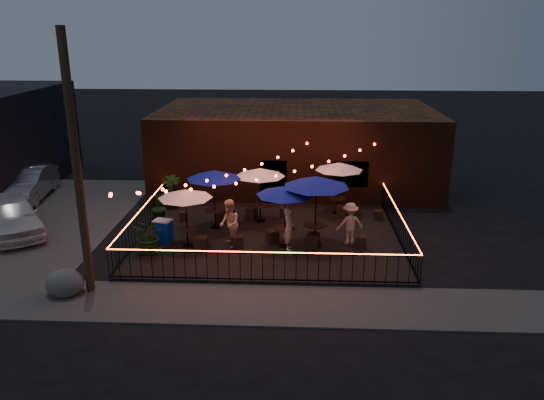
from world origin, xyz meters
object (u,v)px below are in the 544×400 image
Objects in this scene: cooler at (163,231)px; boulder at (65,283)px; cafe_table_0 at (185,194)px; cafe_table_2 at (285,191)px; cafe_table_4 at (316,182)px; cafe_table_1 at (214,175)px; cafe_table_3 at (260,173)px; utility_pole at (77,168)px; cafe_table_5 at (339,167)px.

cooler is 4.59m from boulder.
boulder is (-3.09, -3.72, -1.76)m from cafe_table_0.
cafe_table_4 is (1.13, 0.16, 0.30)m from cafe_table_2.
cooler is at bearing -137.26° from cafe_table_1.
boulder is (-2.10, -4.07, -0.20)m from cooler.
cooler is (-4.61, 0.21, -1.69)m from cafe_table_2.
cafe_table_4 is at bearing -22.46° from cafe_table_1.
cafe_table_0 is 2.53× the size of cooler.
cafe_table_3 is at bearing 131.93° from cafe_table_4.
utility_pole is 5.27m from cooler.
cafe_table_3 is (1.78, 0.83, -0.10)m from cafe_table_1.
utility_pole is 8.20m from cafe_table_4.
cafe_table_1 is at bearing -158.39° from cafe_table_5.
cafe_table_4 is 2.97× the size of boulder.
boulder is (-3.85, -5.68, -1.96)m from cafe_table_1.
cafe_table_3 is (4.94, 6.20, -1.74)m from utility_pole.
utility_pole is 9.07× the size of cooler.
boulder is (-6.72, -3.86, -1.89)m from cafe_table_2.
cafe_table_5 reaches higher than cafe_table_0.
cafe_table_4 is at bearing 8.21° from cafe_table_2.
cafe_table_2 is 4.44m from cafe_table_5.
cafe_table_3 is (-1.09, 2.65, -0.03)m from cafe_table_2.
cafe_table_0 is (2.41, 3.42, -1.84)m from utility_pole.
cafe_table_2 is 1.19m from cafe_table_4.
cafe_table_4 reaches higher than cafe_table_0.
cafe_table_1 is 1.05× the size of cafe_table_3.
cafe_table_0 is 0.97× the size of cafe_table_3.
utility_pole reaches higher than cooler.
cafe_table_3 is 3.53m from cafe_table_5.
cooler is 0.86× the size of boulder.
cooler is at bearing 177.40° from cafe_table_2.
cafe_table_5 is at bearing 73.38° from cafe_table_4.
cafe_table_2 is 2.28× the size of boulder.
cafe_table_4 is (4.01, -1.66, 0.24)m from cafe_table_1.
cafe_table_0 is at bearing -132.26° from cafe_table_3.
cafe_table_5 is 2.60× the size of cooler.
cafe_table_0 is 0.98× the size of cafe_table_5.
cafe_table_2 is at bearing -120.17° from cafe_table_5.
cafe_table_5 is at bearing 21.61° from cafe_table_1.
cafe_table_1 is at bearing 59.51° from utility_pole.
utility_pole reaches higher than cafe_table_5.
cafe_table_5 is (8.27, 7.40, -1.76)m from utility_pole.
cafe_table_3 is at bearing 49.17° from cooler.
cafe_table_4 reaches higher than cafe_table_3.
cafe_table_5 is 2.23× the size of boulder.
cafe_table_2 is (6.04, 3.56, -1.71)m from utility_pole.
cafe_table_0 is 5.15m from boulder.
utility_pole is 8.12m from cafe_table_3.
utility_pole is 11.24m from cafe_table_5.
cafe_table_3 reaches higher than cafe_table_0.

